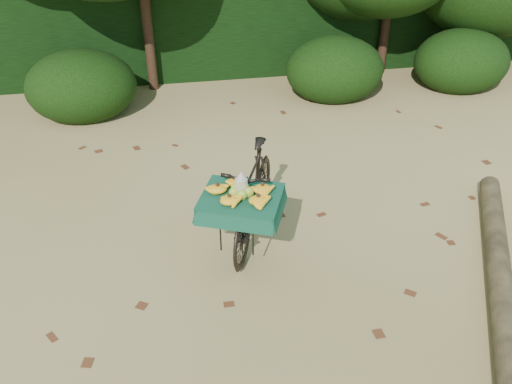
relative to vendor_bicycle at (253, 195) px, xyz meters
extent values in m
plane|color=tan|center=(0.70, -0.37, -0.59)|extent=(80.00, 80.00, 0.00)
imported|color=black|center=(0.01, 0.02, -0.02)|extent=(1.22, 1.96, 1.14)
cube|color=black|center=(-0.22, -0.53, 0.35)|extent=(0.57, 0.62, 0.03)
cube|color=#12442D|center=(-0.22, -0.53, 0.37)|extent=(1.02, 0.95, 0.01)
ellipsoid|color=#8EA728|center=(-0.14, -0.56, 0.43)|extent=(0.11, 0.09, 0.12)
ellipsoid|color=#8EA728|center=(-0.17, -0.48, 0.43)|extent=(0.11, 0.09, 0.12)
ellipsoid|color=#8EA728|center=(-0.26, -0.47, 0.43)|extent=(0.11, 0.09, 0.12)
ellipsoid|color=#8EA728|center=(-0.29, -0.55, 0.43)|extent=(0.11, 0.09, 0.12)
ellipsoid|color=#8EA728|center=(-0.22, -0.60, 0.43)|extent=(0.11, 0.09, 0.12)
cylinder|color=#EAE5C6|center=(-0.21, -0.52, 0.48)|extent=(0.13, 0.13, 0.17)
cylinder|color=brown|center=(2.53, -1.20, -0.46)|extent=(1.82, 3.27, 0.26)
cube|color=black|center=(0.70, 5.93, 0.31)|extent=(26.00, 1.80, 1.80)
camera|label=1|loc=(-0.89, -5.16, 3.51)|focal=38.00mm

